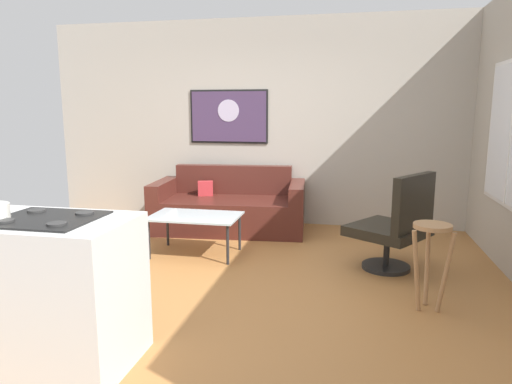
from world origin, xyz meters
name	(u,v)px	position (x,y,z in m)	size (l,w,h in m)	color
ground	(226,285)	(0.00, 0.00, -0.02)	(6.40, 6.40, 0.04)	#A56C38
back_wall	(272,123)	(0.00, 2.42, 1.40)	(6.40, 0.05, 2.80)	#AFA79B
couch	(230,209)	(-0.46, 1.87, 0.28)	(2.03, 1.09, 0.82)	#491F18
coffee_table	(195,218)	(-0.55, 0.76, 0.41)	(0.97, 0.62, 0.44)	silver
armchair	(396,225)	(1.55, 0.65, 0.46)	(0.92, 0.93, 0.98)	black
bar_stool	(431,246)	(1.73, -0.22, 0.52)	(0.34, 0.33, 0.70)	#A3764D
kitchen_counter	(13,289)	(-0.97, -1.52, 0.47)	(1.56, 0.67, 0.95)	silver
wall_painting	(229,117)	(-0.60, 2.38, 1.48)	(1.11, 0.03, 0.74)	black
window	(512,134)	(2.59, 0.90, 1.35)	(0.03, 1.46, 1.43)	silver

